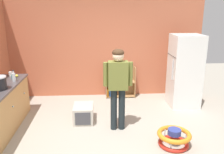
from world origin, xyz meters
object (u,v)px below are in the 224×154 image
refrigerator (185,71)px  banana_bunch (16,75)px  standing_person (118,82)px  clear_bottle (14,77)px  teal_cup (13,77)px  baby_walker (174,138)px  blue_cup (0,78)px  pet_carrier (83,113)px  bookshelf (118,84)px  white_cup (10,74)px

refrigerator → banana_bunch: (-3.96, -0.28, 0.04)m
refrigerator → standing_person: (-1.75, -1.14, 0.11)m
clear_bottle → teal_cup: clear_bottle is taller
refrigerator → teal_cup: refrigerator is taller
baby_walker → blue_cup: blue_cup is taller
pet_carrier → refrigerator: bearing=16.9°
standing_person → teal_cup: 2.31m
standing_person → baby_walker: size_ratio=2.73×
pet_carrier → clear_bottle: size_ratio=2.24×
bookshelf → white_cup: (-2.54, -0.92, 0.58)m
bookshelf → banana_bunch: bearing=-157.4°
pet_carrier → banana_bunch: 1.74m
standing_person → teal_cup: standing_person is taller
standing_person → banana_bunch: bearing=158.7°
refrigerator → white_cup: refrigerator is taller
standing_person → baby_walker: standing_person is taller
refrigerator → bookshelf: (-1.57, 0.72, -0.52)m
white_cup → baby_walker: bearing=-26.1°
pet_carrier → blue_cup: (-1.75, 0.18, 0.77)m
refrigerator → white_cup: 4.12m
bookshelf → blue_cup: bearing=-154.1°
banana_bunch → blue_cup: (-0.25, -0.29, 0.02)m
bookshelf → teal_cup: teal_cup is taller
pet_carrier → blue_cup: size_ratio=5.81×
bookshelf → teal_cup: size_ratio=8.95×
bookshelf → standing_person: standing_person is taller
standing_person → white_cup: 2.55m
blue_cup → banana_bunch: bearing=49.4°
bookshelf → teal_cup: 2.72m
refrigerator → baby_walker: bearing=-113.6°
teal_cup → white_cup: bearing=120.8°
standing_person → blue_cup: (-2.46, 0.58, -0.06)m
bookshelf → pet_carrier: 1.72m
bookshelf → clear_bottle: size_ratio=3.46×
clear_bottle → pet_carrier: bearing=-4.6°
blue_cup → pet_carrier: bearing=-6.0°
pet_carrier → clear_bottle: bearing=175.4°
standing_person → pet_carrier: (-0.71, 0.39, -0.82)m
pet_carrier → white_cup: bearing=161.6°
bookshelf → standing_person: (-0.18, -1.86, 0.63)m
refrigerator → baby_walker: refrigerator is taller
pet_carrier → white_cup: size_ratio=5.81×
teal_cup → white_cup: same height
bookshelf → standing_person: 1.97m
baby_walker → blue_cup: 3.72m
clear_bottle → blue_cup: size_ratio=2.59×
baby_walker → refrigerator: bearing=66.4°
pet_carrier → banana_bunch: bearing=162.6°
bookshelf → standing_person: bearing=-95.4°
clear_bottle → white_cup: (-0.23, 0.44, -0.05)m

